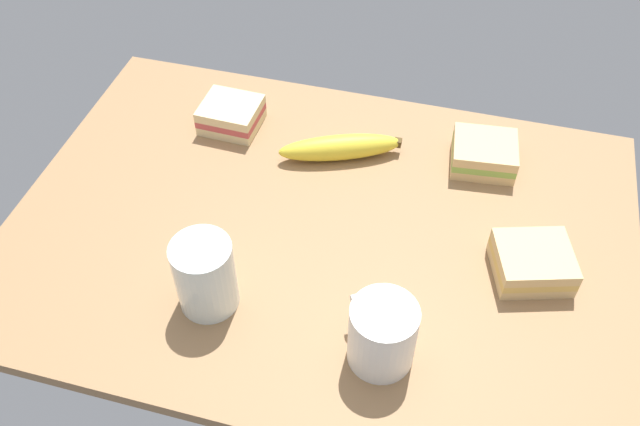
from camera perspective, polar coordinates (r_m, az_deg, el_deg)
tabletop at (r=99.09cm, az=0.00°, el=-1.56°), size 90.00×64.00×2.00cm
coffee_mug_black at (r=82.05cm, az=5.27°, el=-10.10°), size 9.07×10.26×9.54cm
sandwich_main at (r=114.10cm, az=-7.50°, el=8.19°), size 9.62×8.73×4.40cm
sandwich_side at (r=109.04cm, az=13.64°, el=4.86°), size 10.56×9.69×4.40cm
sandwich_extra at (r=95.72cm, az=17.47°, el=-4.01°), size 12.17×11.51×4.40cm
glass_of_milk at (r=87.86cm, az=-9.59°, el=-5.48°), size 7.86×7.86×10.77cm
banana at (r=107.39cm, az=1.72°, el=5.55°), size 19.63×11.08×4.07cm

